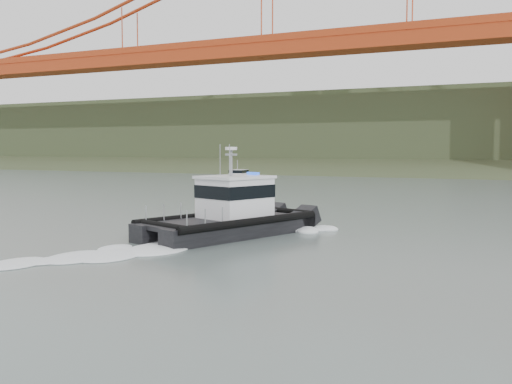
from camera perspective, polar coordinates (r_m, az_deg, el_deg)
ground at (r=23.66m, az=-4.71°, el=-6.90°), size 400.00×400.00×0.00m
headlands at (r=146.19m, az=20.19°, el=5.04°), size 500.00×105.36×27.12m
patrol_boat at (r=30.37m, az=-2.53°, el=-2.06°), size 6.90×10.68×4.87m
motorboat at (r=67.22m, az=-1.83°, el=1.14°), size 2.79×6.32×3.36m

